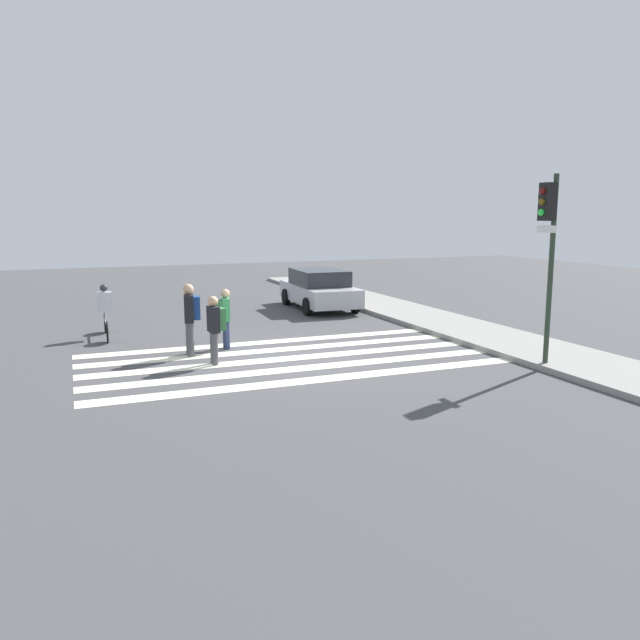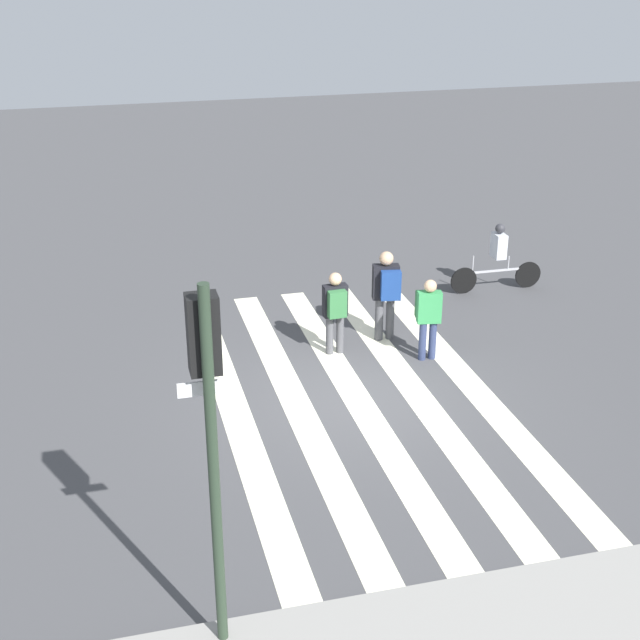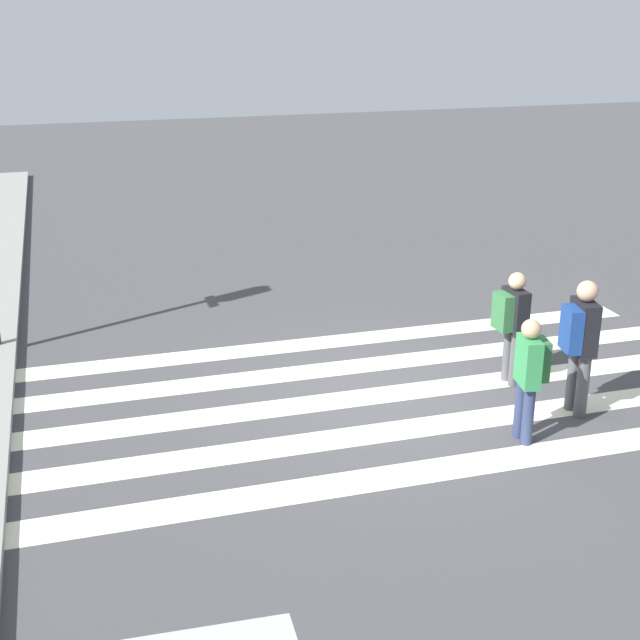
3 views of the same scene
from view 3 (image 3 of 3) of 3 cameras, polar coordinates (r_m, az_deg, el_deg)
The scene contains 5 objects.
ground_plane at distance 12.49m, azimuth 4.36°, elevation -4.77°, with size 60.00×60.00×0.00m, color #444447.
crosswalk_stripes at distance 12.49m, azimuth 4.36°, elevation -4.75°, with size 4.78×10.00×0.01m.
pedestrian_child_with_backpack at distance 12.74m, azimuth 12.17°, elevation 0.03°, with size 0.47×0.40×1.65m.
pedestrian_adult_tall_backpack at distance 11.15m, azimuth 13.30°, elevation -3.16°, with size 0.47×0.42×1.61m.
pedestrian_adult_yellow_jacket at distance 11.97m, azimuth 16.30°, elevation -1.09°, with size 0.54×0.48×1.84m.
Camera 3 is at (-10.57, 4.11, 5.25)m, focal length 50.00 mm.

